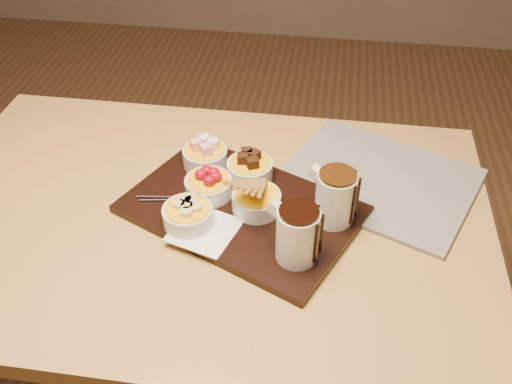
# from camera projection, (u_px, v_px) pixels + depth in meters

# --- Properties ---
(dining_table) EXTENTS (1.20, 0.80, 0.75)m
(dining_table) POSITION_uv_depth(u_px,v_px,m) (204.00, 247.00, 1.25)
(dining_table) COLOR #BE9246
(dining_table) RESTS_ON ground
(serving_board) EXTENTS (0.54, 0.47, 0.02)m
(serving_board) POSITION_uv_depth(u_px,v_px,m) (242.00, 209.00, 1.18)
(serving_board) COLOR black
(serving_board) RESTS_ON dining_table
(napkin) EXTENTS (0.15, 0.15, 0.00)m
(napkin) POSITION_uv_depth(u_px,v_px,m) (205.00, 230.00, 1.12)
(napkin) COLOR white
(napkin) RESTS_ON serving_board
(bowl_marshmallows) EXTENTS (0.10, 0.10, 0.04)m
(bowl_marshmallows) POSITION_uv_depth(u_px,v_px,m) (205.00, 157.00, 1.27)
(bowl_marshmallows) COLOR silver
(bowl_marshmallows) RESTS_ON serving_board
(bowl_cake) EXTENTS (0.10, 0.10, 0.04)m
(bowl_cake) POSITION_uv_depth(u_px,v_px,m) (250.00, 170.00, 1.24)
(bowl_cake) COLOR silver
(bowl_cake) RESTS_ON serving_board
(bowl_strawberries) EXTENTS (0.10, 0.10, 0.04)m
(bowl_strawberries) POSITION_uv_depth(u_px,v_px,m) (209.00, 187.00, 1.19)
(bowl_strawberries) COLOR silver
(bowl_strawberries) RESTS_ON serving_board
(bowl_biscotti) EXTENTS (0.10, 0.10, 0.04)m
(bowl_biscotti) POSITION_uv_depth(u_px,v_px,m) (256.00, 202.00, 1.16)
(bowl_biscotti) COLOR silver
(bowl_biscotti) RESTS_ON serving_board
(bowl_bananas) EXTENTS (0.10, 0.10, 0.04)m
(bowl_bananas) POSITION_uv_depth(u_px,v_px,m) (188.00, 216.00, 1.12)
(bowl_bananas) COLOR silver
(bowl_bananas) RESTS_ON serving_board
(pitcher_dark_chocolate) EXTENTS (0.11, 0.11, 0.11)m
(pitcher_dark_chocolate) POSITION_uv_depth(u_px,v_px,m) (298.00, 235.00, 1.03)
(pitcher_dark_chocolate) COLOR silver
(pitcher_dark_chocolate) RESTS_ON serving_board
(pitcher_milk_chocolate) EXTENTS (0.11, 0.11, 0.11)m
(pitcher_milk_chocolate) POSITION_uv_depth(u_px,v_px,m) (335.00, 198.00, 1.11)
(pitcher_milk_chocolate) COLOR silver
(pitcher_milk_chocolate) RESTS_ON serving_board
(fondue_skewers) EXTENTS (0.06, 0.26, 0.01)m
(fondue_skewers) POSITION_uv_depth(u_px,v_px,m) (198.00, 197.00, 1.19)
(fondue_skewers) COLOR silver
(fondue_skewers) RESTS_ON serving_board
(newspaper) EXTENTS (0.49, 0.45, 0.01)m
(newspaper) POSITION_uv_depth(u_px,v_px,m) (378.00, 180.00, 1.26)
(newspaper) COLOR beige
(newspaper) RESTS_ON dining_table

